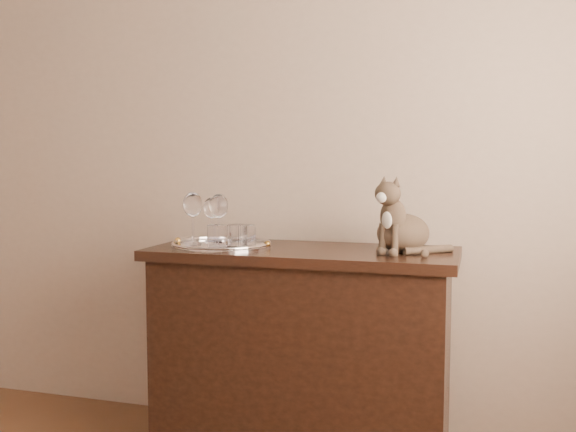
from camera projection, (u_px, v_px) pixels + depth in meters
name	position (u px, v px, depth m)	size (l,w,h in m)	color
wall_back	(195.00, 127.00, 2.94)	(4.00, 0.10, 2.70)	tan
sideboard	(302.00, 354.00, 2.56)	(1.20, 0.50, 0.85)	black
tray	(222.00, 245.00, 2.58)	(0.40, 0.40, 0.01)	white
wine_glass_a	(212.00, 220.00, 2.67)	(0.07, 0.07, 0.18)	silver
wine_glass_c	(193.00, 218.00, 2.59)	(0.08, 0.08, 0.21)	white
wine_glass_d	(219.00, 219.00, 2.57)	(0.08, 0.08, 0.20)	white
tumbler_a	(237.00, 236.00, 2.50)	(0.08, 0.08, 0.09)	silver
tumbler_b	(217.00, 237.00, 2.47)	(0.08, 0.08, 0.09)	silver
tumbler_c	(247.00, 235.00, 2.56)	(0.07, 0.07, 0.08)	white
cat	(403.00, 214.00, 2.41)	(0.29, 0.27, 0.29)	#4C3E2D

